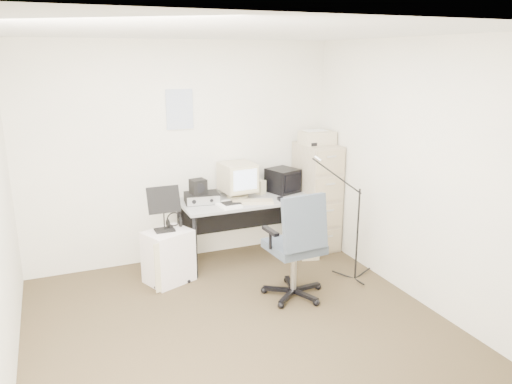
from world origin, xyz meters
name	(u,v)px	position (x,y,z in m)	size (l,w,h in m)	color
floor	(240,328)	(0.00, 0.00, -0.01)	(3.60, 3.60, 0.01)	#403823
ceiling	(237,32)	(0.00, 0.00, 2.50)	(3.60, 3.60, 0.01)	white
wall_back	(183,153)	(0.00, 1.80, 1.25)	(3.60, 0.02, 2.50)	white
wall_front	(367,281)	(0.00, -1.80, 1.25)	(3.60, 0.02, 2.50)	white
wall_right	(415,173)	(1.80, 0.00, 1.25)	(0.02, 3.60, 2.50)	white
wall_calendar	(180,109)	(-0.02, 1.79, 1.75)	(0.30, 0.02, 0.44)	white
filing_cabinet	(316,196)	(1.58, 1.48, 0.65)	(0.40, 0.60, 1.30)	#9B8866
printer	(317,138)	(1.58, 1.51, 1.38)	(0.39, 0.27, 0.15)	#C6B291
desk	(246,229)	(0.63, 1.45, 0.36)	(1.50, 0.70, 0.73)	#9F9F9F
crt_monitor	(238,180)	(0.58, 1.57, 0.93)	(0.36, 0.38, 0.40)	#C6B291
crt_tv	(283,180)	(1.16, 1.57, 0.87)	(0.31, 0.33, 0.28)	black
desk_speaker	(261,187)	(0.88, 1.58, 0.81)	(0.09, 0.09, 0.17)	beige
keyboard	(252,202)	(0.64, 1.28, 0.74)	(0.48, 0.17, 0.03)	#C6B291
mouse	(281,199)	(0.98, 1.25, 0.75)	(0.06, 0.11, 0.03)	black
radio_receiver	(202,198)	(0.13, 1.52, 0.78)	(0.38, 0.27, 0.11)	black
radio_speaker	(198,186)	(0.09, 1.52, 0.92)	(0.16, 0.15, 0.16)	black
papers	(228,205)	(0.35, 1.29, 0.74)	(0.23, 0.31, 0.02)	white
pc_tower	(307,237)	(1.36, 1.30, 0.22)	(0.21, 0.46, 0.43)	#C6B291
office_chair	(294,244)	(0.71, 0.37, 0.55)	(0.64, 0.64, 1.10)	#3D4653
side_cart	(168,256)	(-0.35, 1.18, 0.28)	(0.45, 0.36, 0.56)	white
music_stand	(164,208)	(-0.38, 1.21, 0.81)	(0.33, 0.18, 0.49)	black
headphones	(174,222)	(-0.25, 1.28, 0.62)	(0.18, 0.18, 0.03)	black
mic_stand	(358,221)	(1.51, 0.48, 0.66)	(0.02, 0.02, 1.31)	black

